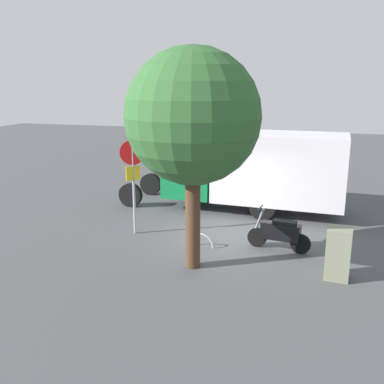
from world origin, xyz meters
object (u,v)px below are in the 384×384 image
stop_sign (133,172)px  street_tree (193,118)px  motorcycle (280,233)px  utility_cabinet (338,254)px  box_truck_near (253,168)px  bike_rack_hoop (200,247)px

stop_sign → street_tree: 3.63m
stop_sign → street_tree: street_tree is taller
motorcycle → utility_cabinet: size_ratio=1.42×
street_tree → utility_cabinet: size_ratio=4.34×
box_truck_near → stop_sign: (3.16, 3.53, 0.36)m
box_truck_near → bike_rack_hoop: bearing=80.0°
utility_cabinet → bike_rack_hoop: 3.95m
street_tree → bike_rack_hoop: 4.07m
motorcycle → bike_rack_hoop: 2.34m
utility_cabinet → bike_rack_hoop: utility_cabinet is taller
box_truck_near → bike_rack_hoop: (0.90, 4.08, -1.61)m
street_tree → stop_sign: bearing=-38.0°
stop_sign → box_truck_near: bearing=-131.8°
box_truck_near → utility_cabinet: (-2.86, 5.13, -0.97)m
utility_cabinet → street_tree: bearing=5.2°
motorcycle → street_tree: (2.05, 1.77, 3.31)m
street_tree → utility_cabinet: bearing=-174.8°
box_truck_near → stop_sign: 4.76m
stop_sign → utility_cabinet: 6.37m
box_truck_near → motorcycle: 4.07m
box_truck_near → stop_sign: bearing=50.5°
motorcycle → bike_rack_hoop: motorcycle is taller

